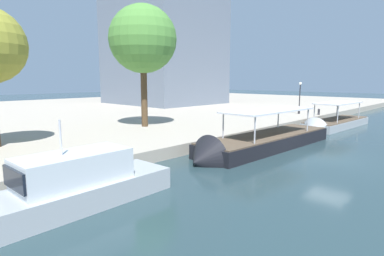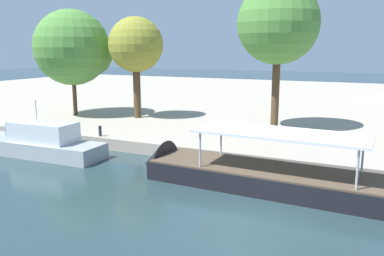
% 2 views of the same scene
% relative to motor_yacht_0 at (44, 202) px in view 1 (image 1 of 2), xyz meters
% --- Properties ---
extents(ground_plane, '(220.00, 220.00, 0.00)m').
position_rel_motor_yacht_0_xyz_m(ground_plane, '(15.93, -4.43, -0.54)').
color(ground_plane, '#23383D').
extents(dock_promenade, '(120.00, 55.00, 0.79)m').
position_rel_motor_yacht_0_xyz_m(dock_promenade, '(15.93, 30.40, -0.14)').
color(dock_promenade, '#A39989').
rests_on(dock_promenade, ground_plane).
extents(motor_yacht_0, '(10.53, 2.76, 4.47)m').
position_rel_motor_yacht_0_xyz_m(motor_yacht_0, '(0.00, 0.00, 0.00)').
color(motor_yacht_0, '#9EA3A8').
rests_on(motor_yacht_0, ground_plane).
extents(tour_boat_1, '(14.28, 3.72, 4.02)m').
position_rel_motor_yacht_0_xyz_m(tour_boat_1, '(15.00, 0.21, -0.12)').
color(tour_boat_1, black).
rests_on(tour_boat_1, ground_plane).
extents(tour_boat_2, '(11.84, 3.36, 3.81)m').
position_rel_motor_yacht_0_xyz_m(tour_boat_2, '(29.22, 0.20, -0.26)').
color(tour_boat_2, '#9EA3A8').
rests_on(tour_boat_2, ground_plane).
extents(mooring_bollard_0, '(0.23, 0.23, 0.76)m').
position_rel_motor_yacht_0_xyz_m(mooring_bollard_0, '(3.08, 3.33, 0.66)').
color(mooring_bollard_0, '#2D2D33').
rests_on(mooring_bollard_0, dock_promenade).
extents(mooring_bollard_1, '(0.28, 0.28, 0.76)m').
position_rel_motor_yacht_0_xyz_m(mooring_bollard_1, '(33.60, 3.43, 0.66)').
color(mooring_bollard_1, '#2D2D33').
rests_on(mooring_bollard_1, dock_promenade).
extents(lamp_post, '(0.36, 0.36, 3.91)m').
position_rel_motor_yacht_0_xyz_m(lamp_post, '(33.20, 5.74, 2.52)').
color(lamp_post, black).
rests_on(lamp_post, dock_promenade).
extents(tree_1, '(5.93, 5.93, 10.67)m').
position_rel_motor_yacht_0_xyz_m(tree_1, '(13.27, 11.23, 7.83)').
color(tree_1, '#4C3823').
rests_on(tree_1, dock_promenade).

